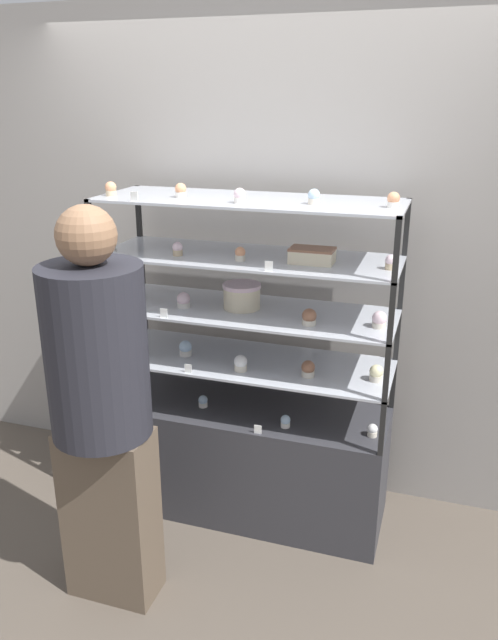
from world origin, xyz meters
The scene contains 37 objects.
ground_plane centered at (0.00, 0.00, 0.00)m, with size 20.00×20.00×0.00m, color brown.
back_wall centered at (0.00, 0.40, 1.30)m, with size 8.00×0.05×2.60m.
display_base centered at (0.00, 0.00, 0.30)m, with size 1.43×0.51×0.60m.
display_riser_lower centered at (0.00, 0.00, 0.86)m, with size 1.43×0.51×0.27m.
display_riser_middle centered at (0.00, 0.00, 1.13)m, with size 1.43×0.51×0.27m.
display_riser_upper centered at (0.00, 0.00, 1.40)m, with size 1.43×0.51×0.27m.
display_riser_top centered at (0.00, 0.00, 1.67)m, with size 1.43×0.51×0.27m.
layer_cake_centerpiece centered at (-0.04, 0.01, 1.21)m, with size 0.19×0.19×0.12m.
sheet_cake_frosted centered at (0.31, -0.04, 1.45)m, with size 0.20×0.13×0.07m.
cupcake_0 centered at (-0.66, -0.11, 0.63)m, with size 0.05×0.05×0.06m.
cupcake_1 centered at (-0.23, -0.06, 0.63)m, with size 0.05×0.05×0.06m.
cupcake_2 centered at (0.23, -0.13, 0.63)m, with size 0.05×0.05×0.06m.
cupcake_3 centered at (0.65, -0.09, 0.63)m, with size 0.05×0.05×0.06m.
price_tag_0 centered at (0.12, -0.23, 0.63)m, with size 0.04×0.00×0.04m.
cupcake_4 centered at (-0.65, -0.06, 0.91)m, with size 0.06×0.06×0.08m.
cupcake_5 centered at (-0.33, -0.04, 0.91)m, with size 0.06×0.06×0.08m.
cupcake_6 centered at (0.00, -0.13, 0.91)m, with size 0.06×0.06×0.08m.
cupcake_7 centered at (0.33, -0.09, 0.91)m, with size 0.06×0.06×0.08m.
cupcake_8 centered at (0.64, -0.04, 0.91)m, with size 0.06×0.06×0.08m.
price_tag_1 centered at (-0.23, -0.23, 0.90)m, with size 0.04×0.00×0.04m.
cupcake_9 centered at (-0.65, -0.08, 1.18)m, with size 0.07×0.07×0.08m.
cupcake_10 centered at (-0.32, -0.06, 1.18)m, with size 0.07×0.07×0.08m.
cupcake_11 centered at (0.33, -0.12, 1.18)m, with size 0.07×0.07×0.08m.
cupcake_12 centered at (0.64, -0.06, 1.18)m, with size 0.07×0.07×0.08m.
price_tag_2 centered at (-0.35, -0.23, 1.17)m, with size 0.04×0.00×0.04m.
cupcake_13 centered at (-0.68, -0.11, 1.45)m, with size 0.05×0.05×0.07m.
cupcake_14 centered at (-0.33, -0.10, 1.45)m, with size 0.05×0.05×0.07m.
cupcake_15 centered at (-0.01, -0.10, 1.45)m, with size 0.05×0.05×0.07m.
cupcake_16 centered at (0.67, -0.04, 1.45)m, with size 0.05×0.05×0.07m.
price_tag_3 centered at (0.17, -0.23, 1.44)m, with size 0.04×0.00×0.04m.
cupcake_17 centered at (-0.65, -0.11, 1.72)m, with size 0.05×0.05×0.07m.
cupcake_18 centered at (-0.32, -0.06, 1.72)m, with size 0.05×0.05×0.07m.
cupcake_19 centered at (0.00, -0.13, 1.72)m, with size 0.05×0.05×0.07m.
cupcake_20 centered at (0.32, -0.06, 1.72)m, with size 0.05×0.05×0.07m.
cupcake_21 centered at (0.66, -0.05, 1.72)m, with size 0.05×0.05×0.07m.
price_tag_4 centered at (-0.47, -0.23, 1.71)m, with size 0.04×0.00×0.04m.
customer_figure centered at (-0.39, -0.77, 0.94)m, with size 0.41×0.41×1.76m.
Camera 1 is at (0.89, -2.75, 2.13)m, focal length 35.00 mm.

